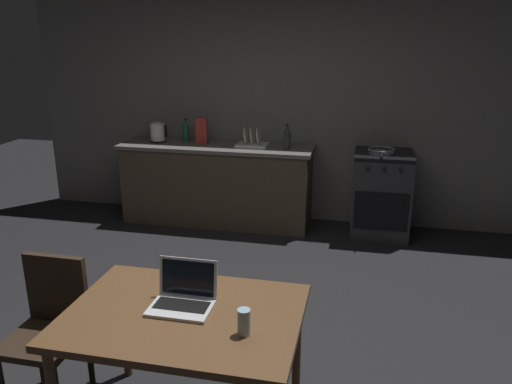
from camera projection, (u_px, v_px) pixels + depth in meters
ground_plane at (212, 341)px, 3.60m from camera, size 12.00×12.00×0.00m
back_wall at (306, 103)px, 5.63m from camera, size 6.40×0.10×2.70m
kitchen_counter at (217, 183)px, 5.76m from camera, size 2.16×0.64×0.91m
stove_oven at (381, 194)px, 5.39m from camera, size 0.60×0.62×0.91m
dining_table at (184, 325)px, 2.60m from camera, size 1.20×0.86×0.74m
chair at (50, 323)px, 2.90m from camera, size 0.40×0.40×0.88m
laptop at (183, 298)px, 2.62m from camera, size 0.32×0.26×0.23m
electric_kettle at (158, 132)px, 5.73m from camera, size 0.19×0.17×0.23m
bottle at (287, 137)px, 5.38m from camera, size 0.07×0.07×0.27m
frying_pan at (381, 151)px, 5.23m from camera, size 0.27×0.44×0.05m
drinking_glass at (244, 322)px, 2.37m from camera, size 0.06×0.06×0.13m
cereal_box at (202, 131)px, 5.64m from camera, size 0.13×0.05×0.29m
dish_rack at (252, 142)px, 5.53m from camera, size 0.34×0.26×0.21m
bottle_b at (186, 131)px, 5.74m from camera, size 0.07×0.07×0.27m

